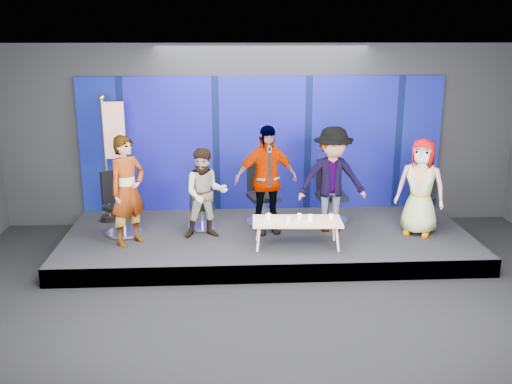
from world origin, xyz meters
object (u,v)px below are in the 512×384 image
chair_a (121,214)px  mug_b (288,219)px  mug_a (268,216)px  flag_stand (112,156)px  chair_c (263,203)px  panelist_c (266,180)px  mug_e (331,217)px  chair_e (420,207)px  chair_d (331,202)px  mug_d (310,218)px  chair_b (202,211)px  coffee_table (297,222)px  mug_c (300,216)px  panelist_d (332,180)px  panelist_b (205,193)px  panelist_a (128,191)px  panelist_e (421,187)px

chair_a → mug_b: 2.92m
mug_a → flag_stand: flag_stand is taller
chair_c → panelist_c: (0.01, -0.51, 0.56)m
mug_e → mug_a: bearing=175.5°
chair_e → panelist_c: bearing=-146.2°
chair_c → chair_d: chair_c is taller
mug_d → mug_e: bearing=7.3°
chair_b → flag_stand: (-1.61, 0.47, 0.92)m
mug_a → panelist_c: bearing=89.8°
chair_b → mug_d: size_ratio=9.58×
chair_c → coffee_table: bearing=-82.2°
mug_c → flag_stand: 3.62m
coffee_table → mug_b: size_ratio=16.72×
panelist_d → mug_d: bearing=-125.3°
panelist_b → panelist_d: 2.21m
chair_d → mug_c: (-0.73, -1.18, 0.11)m
coffee_table → mug_e: (0.56, 0.01, 0.08)m
panelist_a → chair_d: size_ratio=1.59×
chair_d → mug_e: (-0.22, -1.24, 0.11)m
panelist_b → panelist_c: panelist_c is taller
panelist_a → mug_a: bearing=-51.3°
panelist_b → chair_c: bearing=29.5°
chair_e → mug_a: size_ratio=11.44×
panelist_d → flag_stand: size_ratio=0.79×
chair_d → chair_e: chair_d is taller
flag_stand → chair_d: bearing=-3.5°
panelist_d → chair_e: size_ratio=1.78×
panelist_b → panelist_c: size_ratio=0.82×
chair_b → chair_c: chair_c is taller
panelist_d → panelist_e: (1.47, -0.27, -0.08)m
mug_b → mug_d: bearing=9.3°
mug_d → panelist_d: bearing=57.8°
chair_d → coffee_table: bearing=-125.1°
mug_c → mug_a: bearing=177.0°
mug_c → flag_stand: flag_stand is taller
chair_a → mug_b: size_ratio=12.72×
panelist_b → mug_a: bearing=-28.1°
panelist_c → mug_a: size_ratio=20.85×
panelist_b → flag_stand: (-1.70, 0.96, 0.47)m
chair_b → panelist_c: (1.12, -0.29, 0.63)m
chair_a → panelist_b: (1.46, -0.22, 0.40)m
panelist_c → mug_e: bearing=-48.1°
panelist_d → mug_c: (-0.65, -0.68, -0.44)m
coffee_table → mug_c: bearing=55.9°
chair_a → flag_stand: flag_stand is taller
panelist_e → mug_a: (-2.63, -0.38, -0.35)m
chair_a → coffee_table: size_ratio=0.76×
mug_b → mug_c: (0.20, 0.16, 0.00)m
chair_a → panelist_a: (0.21, -0.46, 0.54)m
mug_d → coffee_table: bearing=171.6°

